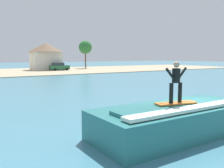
{
  "coord_description": "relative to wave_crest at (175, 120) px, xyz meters",
  "views": [
    {
      "loc": [
        -9.01,
        -7.13,
        3.26
      ],
      "look_at": [
        -1.42,
        4.69,
        1.66
      ],
      "focal_mm": 38.86,
      "sensor_mm": 36.0,
      "label": 1
    }
  ],
  "objects": [
    {
      "name": "ground_plane",
      "position": [
        1.42,
        0.22,
        -0.63
      ],
      "size": [
        260.0,
        260.0,
        0.0
      ],
      "primitive_type": "plane",
      "color": "teal"
    },
    {
      "name": "wave_crest",
      "position": [
        0.0,
        0.0,
        0.0
      ],
      "size": [
        7.22,
        2.9,
        1.34
      ],
      "color": "#276F70",
      "rests_on": "ground_plane"
    },
    {
      "name": "surfboard",
      "position": [
        -0.16,
        -0.14,
        0.74
      ],
      "size": [
        1.81,
        0.86,
        0.06
      ],
      "color": "orange",
      "rests_on": "wave_crest"
    },
    {
      "name": "surfer",
      "position": [
        -0.22,
        -0.17,
        1.7
      ],
      "size": [
        1.17,
        0.32,
        1.66
      ],
      "color": "black",
      "rests_on": "surfboard"
    },
    {
      "name": "shoreline_bank",
      "position": [
        1.42,
        46.85,
        -0.58
      ],
      "size": [
        120.0,
        27.45,
        0.11
      ],
      "color": "tan",
      "rests_on": "ground_plane"
    },
    {
      "name": "car_far_shore",
      "position": [
        12.09,
        46.03,
        0.31
      ],
      "size": [
        4.34,
        2.12,
        1.86
      ],
      "color": "#23663D",
      "rests_on": "ground_plane"
    },
    {
      "name": "house_gabled_white",
      "position": [
        10.31,
        49.87,
        3.07
      ],
      "size": [
        8.05,
        8.05,
        6.39
      ],
      "color": "silver",
      "rests_on": "ground_plane"
    },
    {
      "name": "tree_tall_bare",
      "position": [
        21.63,
        51.79,
        5.03
      ],
      "size": [
        3.51,
        3.51,
        7.45
      ],
      "color": "brown",
      "rests_on": "ground_plane"
    }
  ]
}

